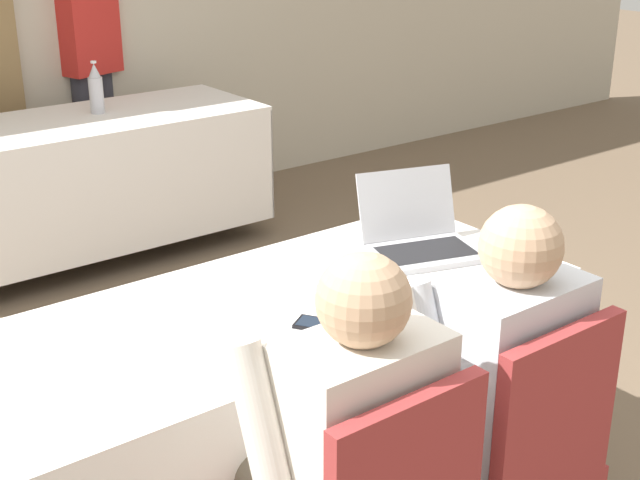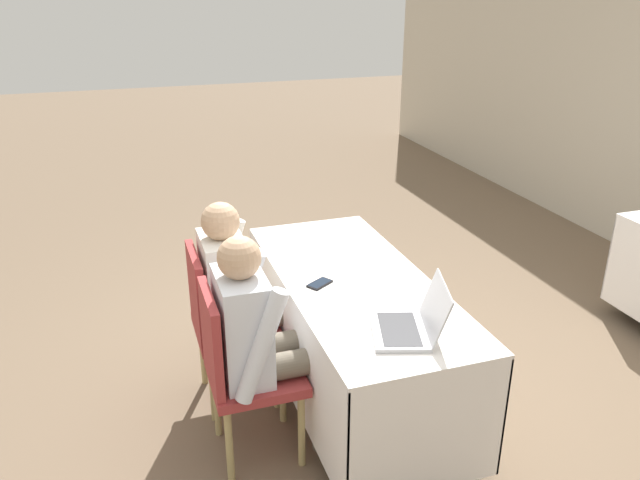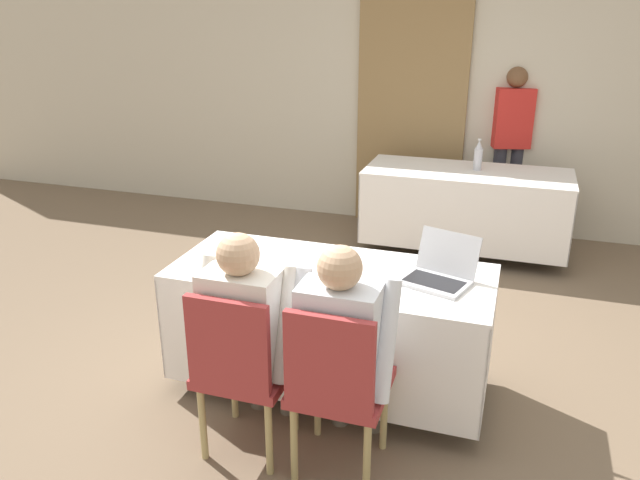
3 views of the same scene
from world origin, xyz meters
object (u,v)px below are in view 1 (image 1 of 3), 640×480
at_px(cell_phone, 319,325).
at_px(chair_near_right, 510,456).
at_px(person_red_shirt, 90,62).
at_px(person_checkered_shirt, 338,452).
at_px(laptop, 420,238).
at_px(person_white_shirt, 484,385).
at_px(water_bottle, 96,90).

distance_m(cell_phone, chair_near_right, 0.60).
xyz_separation_m(chair_near_right, person_red_shirt, (0.57, 3.78, 0.40)).
xyz_separation_m(chair_near_right, person_checkered_shirt, (-0.48, 0.10, 0.16)).
xyz_separation_m(cell_phone, chair_near_right, (0.24, -0.48, -0.25)).
relative_size(cell_phone, person_red_shirt, 0.10).
xyz_separation_m(laptop, chair_near_right, (-0.34, -0.71, -0.29)).
relative_size(chair_near_right, person_white_shirt, 0.78).
bearing_deg(cell_phone, person_red_shirt, 43.54).
xyz_separation_m(cell_phone, person_red_shirt, (0.82, 3.29, 0.15)).
bearing_deg(cell_phone, person_white_shirt, -89.70).
bearing_deg(cell_phone, laptop, -11.09).
bearing_deg(person_red_shirt, chair_near_right, -114.86).
relative_size(cell_phone, chair_near_right, 0.17).
bearing_deg(water_bottle, person_checkered_shirt, -104.87).
distance_m(person_white_shirt, person_red_shirt, 3.72).
height_order(person_white_shirt, person_red_shirt, person_red_shirt).
height_order(laptop, chair_near_right, laptop).
bearing_deg(person_white_shirt, chair_near_right, 90.00).
bearing_deg(water_bottle, cell_phone, -102.15).
height_order(laptop, water_bottle, water_bottle).
bearing_deg(chair_near_right, person_checkered_shirt, -12.25).
bearing_deg(cell_phone, chair_near_right, -95.68).
bearing_deg(person_red_shirt, person_checkered_shirt, -122.21).
bearing_deg(water_bottle, laptop, -89.77).
relative_size(laptop, person_checkered_shirt, 0.35).
bearing_deg(chair_near_right, cell_phone, -63.17).
height_order(cell_phone, chair_near_right, chair_near_right).
bearing_deg(person_red_shirt, water_bottle, -127.64).
distance_m(cell_phone, person_white_shirt, 0.46).
relative_size(chair_near_right, person_red_shirt, 0.58).
height_order(laptop, cell_phone, laptop).
bearing_deg(cell_phone, water_bottle, 45.34).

